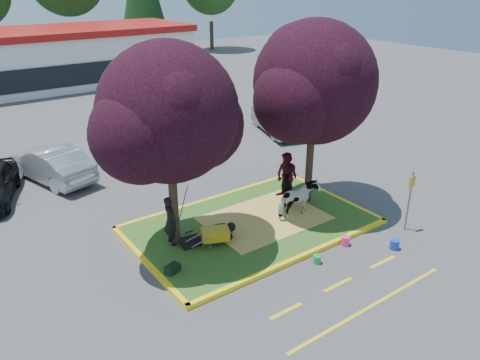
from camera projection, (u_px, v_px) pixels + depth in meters
ground at (251, 227)px, 16.70m from camera, size 90.00×90.00×0.00m
median_island at (251, 225)px, 16.67m from camera, size 8.00×5.00×0.15m
curb_near at (300, 257)px, 14.75m from camera, size 8.30×0.16×0.15m
curb_far at (212, 199)px, 18.58m from camera, size 8.30×0.16×0.15m
curb_left at (146, 263)px, 14.49m from camera, size 0.16×5.30×0.15m
curb_right at (332, 196)px, 18.85m from camera, size 0.16×5.30×0.15m
straw_bedding at (264, 218)px, 16.95m from camera, size 4.20×3.00×0.01m
tree_purple_left at (169, 119)px, 13.73m from camera, size 5.06×4.20×6.51m
tree_purple_right at (315, 88)px, 16.55m from camera, size 5.30×4.40×6.82m
fire_lane_stripe_a at (286, 311)px, 12.51m from camera, size 1.10×0.12×0.01m
fire_lane_stripe_b at (338, 285)px, 13.58m from camera, size 1.10×0.12×0.01m
fire_lane_stripe_c at (383, 262)px, 14.64m from camera, size 1.10×0.12×0.01m
fire_lane_long at (371, 306)px, 12.68m from camera, size 6.00×0.10×0.01m
retail_building at (62, 56)px, 37.64m from camera, size 20.40×8.40×4.40m
cow at (298, 200)px, 16.79m from camera, size 1.62×0.77×1.36m
calf at (218, 232)px, 15.63m from camera, size 1.16×0.78×0.46m
handler at (170, 221)px, 15.05m from camera, size 0.45×0.65×1.69m
visitor_a at (287, 176)px, 18.09m from camera, size 0.91×1.06×1.90m
visitor_b at (286, 189)px, 17.65m from camera, size 0.57×0.85×1.35m
wheelbarrow at (215, 234)px, 15.10m from camera, size 1.59×0.84×0.60m
gear_bag_dark at (191, 242)px, 15.17m from camera, size 0.64×0.40×0.31m
gear_bag_green at (172, 269)px, 13.85m from camera, size 0.52×0.41×0.24m
sign_post at (410, 195)px, 15.99m from camera, size 0.31×0.06×2.19m
bucket_green at (317, 259)px, 14.54m from camera, size 0.28×0.28×0.27m
bucket_pink at (345, 241)px, 15.52m from camera, size 0.35×0.35×0.31m
bucket_blue at (395, 244)px, 15.30m from camera, size 0.34×0.34×0.33m
car_silver at (51, 163)px, 20.21m from camera, size 2.84×4.91×1.53m
car_red at (144, 150)px, 22.12m from camera, size 3.66×4.98×1.26m
car_white at (174, 133)px, 24.13m from camera, size 3.62×5.74×1.55m
car_grey at (277, 120)px, 26.30m from camera, size 2.87×4.81×1.50m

